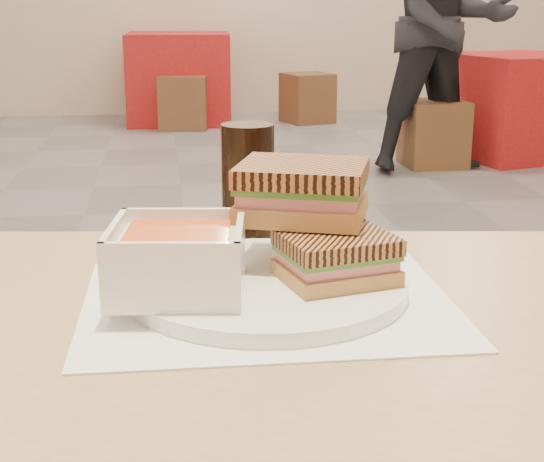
{
  "coord_description": "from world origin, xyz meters",
  "views": [
    {
      "loc": [
        -0.09,
        -2.75,
        1.04
      ],
      "look_at": [
        0.01,
        -2.0,
        0.82
      ],
      "focal_mm": 52.89,
      "sensor_mm": 36.0,
      "label": 1
    }
  ],
  "objects": [
    {
      "name": "panini_upper",
      "position": [
        0.05,
        -1.94,
        0.85
      ],
      "size": [
        0.16,
        0.15,
        0.06
      ],
      "color": "#A97041",
      "rests_on": "panini_lower"
    },
    {
      "name": "plate",
      "position": [
        0.01,
        -1.99,
        0.76
      ],
      "size": [
        0.29,
        0.29,
        0.02
      ],
      "color": "white",
      "rests_on": "tray_liner"
    },
    {
      "name": "bg_chair_2r",
      "position": [
        1.19,
        4.26,
        0.21
      ],
      "size": [
        0.48,
        0.48,
        0.43
      ],
      "color": "brown",
      "rests_on": "ground"
    },
    {
      "name": "panini_lower",
      "position": [
        0.07,
        -2.01,
        0.79
      ],
      "size": [
        0.12,
        0.11,
        0.05
      ],
      "color": "#A97041",
      "rests_on": "plate"
    },
    {
      "name": "bg_chair_1r",
      "position": [
        2.47,
        2.56,
        0.22
      ],
      "size": [
        0.46,
        0.46,
        0.44
      ],
      "color": "brown",
      "rests_on": "ground"
    },
    {
      "name": "soup_bowl",
      "position": [
        -0.08,
        -2.01,
        0.8
      ],
      "size": [
        0.14,
        0.14,
        0.07
      ],
      "color": "white",
      "rests_on": "plate"
    },
    {
      "name": "patron_b",
      "position": [
        1.66,
        2.07,
        0.91
      ],
      "size": [
        0.99,
        0.83,
        1.83
      ],
      "color": "black",
      "rests_on": "ground"
    },
    {
      "name": "tray_liner",
      "position": [
        0.0,
        -2.02,
        0.75
      ],
      "size": [
        0.37,
        0.29,
        0.0
      ],
      "color": "white",
      "rests_on": "main_table"
    },
    {
      "name": "main_table",
      "position": [
        -0.02,
        -2.1,
        0.64
      ],
      "size": [
        1.28,
        0.85,
        0.75
      ],
      "color": "tan",
      "rests_on": "ground"
    },
    {
      "name": "cola_glass",
      "position": [
        0.01,
        -1.77,
        0.82
      ],
      "size": [
        0.07,
        0.07,
        0.14
      ],
      "color": "black",
      "rests_on": "main_table"
    },
    {
      "name": "bg_table_1",
      "position": [
        2.31,
        2.47,
        0.35
      ],
      "size": [
        0.96,
        0.96,
        0.7
      ],
      "color": "#AD1C21",
      "rests_on": "ground"
    },
    {
      "name": "bg_chair_1l",
      "position": [
        1.65,
        2.22,
        0.21
      ],
      "size": [
        0.38,
        0.38,
        0.42
      ],
      "color": "brown",
      "rests_on": "ground"
    },
    {
      "name": "bg_chair_2l",
      "position": [
        0.1,
        4.04,
        0.22
      ],
      "size": [
        0.45,
        0.45,
        0.44
      ],
      "color": "brown",
      "rests_on": "ground"
    },
    {
      "name": "bg_table_2",
      "position": [
        0.07,
        4.45,
        0.39
      ],
      "size": [
        0.92,
        0.92,
        0.77
      ],
      "color": "#AD1C21",
      "rests_on": "ground"
    }
  ]
}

